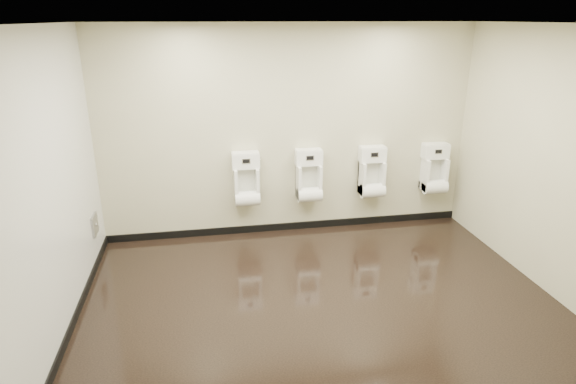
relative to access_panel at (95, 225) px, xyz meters
name	(u,v)px	position (x,y,z in m)	size (l,w,h in m)	color
ground	(318,294)	(2.48, -1.20, -0.50)	(5.00, 3.50, 0.00)	black
ceiling	(324,23)	(2.48, -1.20, 2.30)	(5.00, 3.50, 0.00)	white
back_wall	(289,133)	(2.48, 0.55, 0.90)	(5.00, 0.02, 2.80)	#BBB894
front_wall	(384,251)	(2.48, -2.95, 0.90)	(5.00, 0.02, 2.80)	#BBB894
left_wall	(53,187)	(-0.02, -1.20, 0.90)	(0.02, 3.50, 2.80)	#BBB894
right_wall	(545,160)	(4.98, -1.20, 0.90)	(0.02, 3.50, 2.80)	#BBB894
tile_overlay_left	(54,187)	(-0.01, -1.20, 0.90)	(0.01, 3.50, 2.80)	silver
skirting_back	(289,226)	(2.48, 0.54, -0.45)	(5.00, 0.02, 0.10)	black
skirting_left	(77,313)	(-0.01, -1.20, -0.45)	(0.02, 3.50, 0.10)	black
access_panel	(95,225)	(0.00, 0.00, 0.00)	(0.04, 0.25, 0.25)	#9E9EA3
urinal_0	(247,183)	(1.88, 0.43, 0.27)	(0.37, 0.28, 0.70)	white
urinal_1	(309,179)	(2.73, 0.43, 0.27)	(0.37, 0.28, 0.70)	white
urinal_2	(372,176)	(3.63, 0.43, 0.27)	(0.37, 0.28, 0.70)	white
urinal_3	(434,172)	(4.57, 0.43, 0.27)	(0.37, 0.28, 0.70)	white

